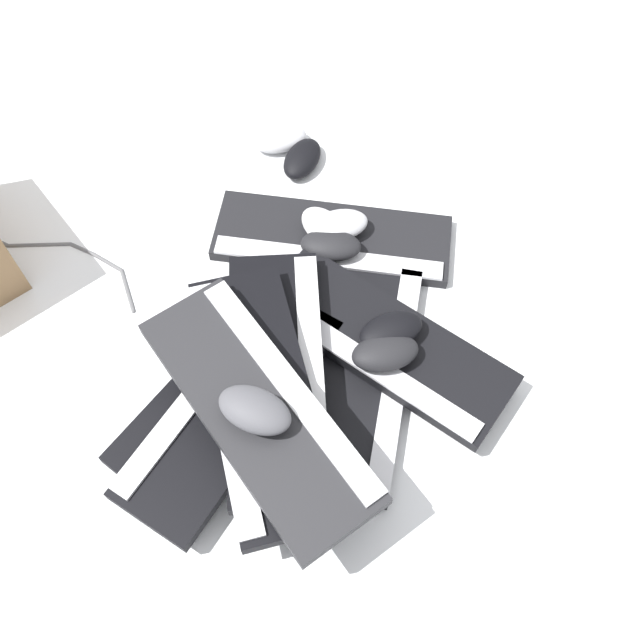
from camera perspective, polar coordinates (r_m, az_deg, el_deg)
ground_plane at (r=1.22m, az=-4.46°, el=-3.83°), size 3.20×3.20×0.00m
keyboard_0 at (r=1.35m, az=0.96°, el=6.49°), size 0.22×0.46×0.03m
keyboard_1 at (r=1.20m, az=-7.36°, el=-5.17°), size 0.46×0.28×0.03m
keyboard_2 at (r=1.20m, az=3.55°, el=-4.17°), size 0.46×0.21×0.03m
keyboard_3 at (r=1.15m, az=-7.18°, el=-6.74°), size 0.46×0.25×0.03m
keyboard_4 at (r=1.20m, az=5.14°, el=-1.84°), size 0.28×0.46×0.03m
keyboard_5 at (r=1.14m, az=-3.37°, el=-4.18°), size 0.46×0.30×0.03m
keyboard_6 at (r=1.09m, az=-4.87°, el=-6.10°), size 0.45×0.37×0.03m
keyboard_7 at (r=1.05m, az=-4.87°, el=-7.06°), size 0.38×0.44×0.03m
mouse_0 at (r=1.32m, az=1.50°, el=7.59°), size 0.12×0.13×0.04m
mouse_1 at (r=1.01m, az=-5.24°, el=-7.19°), size 0.08×0.12×0.04m
mouse_2 at (r=1.17m, az=5.69°, el=-0.86°), size 0.12×0.13×0.04m
mouse_3 at (r=1.47m, az=-1.43°, el=12.77°), size 0.12×0.08×0.04m
mouse_4 at (r=1.50m, az=-3.19°, el=14.25°), size 0.12×0.13×0.04m
mouse_5 at (r=1.15m, az=5.24°, el=-2.61°), size 0.11×0.13×0.04m
mouse_6 at (r=1.32m, az=0.42°, el=7.37°), size 0.11×0.13×0.04m
mouse_7 at (r=1.29m, az=0.87°, el=6.00°), size 0.09×0.12×0.04m
cable_0 at (r=1.45m, az=-22.78°, el=4.92°), size 0.19×0.46×0.01m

